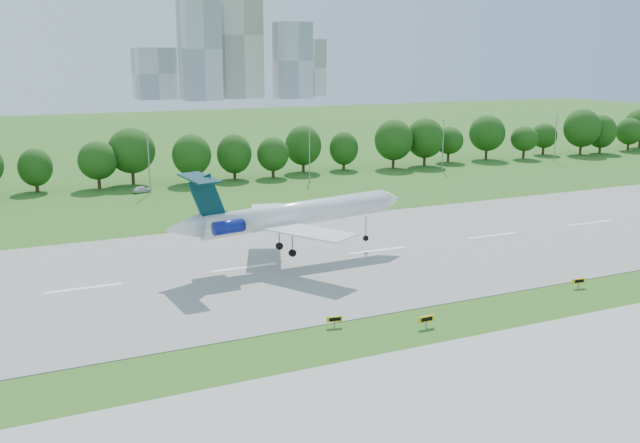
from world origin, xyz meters
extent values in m
plane|color=#295F19|center=(0.00, 0.00, 0.00)|extent=(600.00, 600.00, 0.00)
cube|color=gray|center=(0.00, 25.00, 0.04)|extent=(400.00, 45.00, 0.08)
cube|color=#ADADA8|center=(0.00, -18.00, 0.04)|extent=(400.00, 23.00, 0.08)
cylinder|color=#382314|center=(-20.00, 92.00, 1.80)|extent=(0.70, 0.70, 3.60)
sphere|color=#163C0F|center=(-20.00, 92.00, 6.20)|extent=(8.40, 8.40, 8.40)
cylinder|color=#382314|center=(20.00, 92.00, 1.80)|extent=(0.70, 0.70, 3.60)
sphere|color=#163C0F|center=(20.00, 92.00, 6.20)|extent=(8.40, 8.40, 8.40)
cylinder|color=#382314|center=(60.00, 92.00, 1.80)|extent=(0.70, 0.70, 3.60)
sphere|color=#163C0F|center=(60.00, 92.00, 6.20)|extent=(8.40, 8.40, 8.40)
cylinder|color=#382314|center=(100.00, 92.00, 1.80)|extent=(0.70, 0.70, 3.60)
sphere|color=#163C0F|center=(100.00, 92.00, 6.20)|extent=(8.40, 8.40, 8.40)
cylinder|color=gray|center=(-20.00, 82.00, 6.00)|extent=(0.24, 0.24, 12.00)
cube|color=gray|center=(-20.00, 82.00, 12.10)|extent=(0.90, 0.25, 0.18)
cylinder|color=gray|center=(15.00, 82.00, 6.00)|extent=(0.24, 0.24, 12.00)
cube|color=gray|center=(15.00, 82.00, 12.10)|extent=(0.90, 0.25, 0.18)
cylinder|color=gray|center=(50.00, 82.00, 6.00)|extent=(0.24, 0.24, 12.00)
cube|color=gray|center=(50.00, 82.00, 12.10)|extent=(0.90, 0.25, 0.18)
cylinder|color=gray|center=(85.00, 82.00, 6.00)|extent=(0.24, 0.24, 12.00)
cube|color=gray|center=(85.00, 82.00, 12.10)|extent=(0.90, 0.25, 0.18)
cube|color=#B2B2B7|center=(75.00, 380.00, 31.00)|extent=(22.00, 22.00, 62.00)
cube|color=beige|center=(105.00, 395.00, 40.00)|extent=(26.00, 26.00, 80.00)
cube|color=#B2B2B7|center=(135.00, 375.00, 24.00)|extent=(20.00, 20.00, 48.00)
cube|color=beige|center=(158.00, 400.00, 19.00)|extent=(18.00, 18.00, 38.00)
cube|color=#B2B2B7|center=(52.00, 405.00, 16.00)|extent=(24.00, 24.00, 32.00)
cylinder|color=white|center=(-12.40, 25.00, 6.57)|extent=(27.04, 4.82, 4.05)
cone|color=white|center=(2.40, 25.94, 7.08)|extent=(3.16, 3.31, 3.22)
cone|color=white|center=(-27.91, 24.01, 6.39)|extent=(4.58, 3.40, 3.27)
cube|color=white|center=(-13.61, 18.66, 5.62)|extent=(9.49, 12.34, 0.38)
cube|color=white|center=(-14.40, 31.14, 5.62)|extent=(8.40, 12.44, 0.38)
cube|color=#042B34|center=(-24.88, 24.21, 9.85)|extent=(4.70, 0.74, 6.08)
cube|color=#042B34|center=(-25.77, 24.15, 12.41)|extent=(3.40, 8.65, 0.29)
cylinder|color=navy|center=(-22.95, 22.00, 6.47)|extent=(3.91, 1.94, 1.83)
cylinder|color=navy|center=(-23.24, 26.64, 6.47)|extent=(3.91, 1.94, 1.83)
cylinder|color=gray|center=(-1.70, 25.68, 3.44)|extent=(0.18, 0.18, 3.13)
cylinder|color=black|center=(-1.70, 25.68, 1.88)|extent=(0.82, 0.32, 0.80)
cylinder|color=gray|center=(-14.06, 22.93, 3.44)|extent=(0.21, 0.21, 3.13)
cylinder|color=black|center=(-14.06, 22.93, 1.88)|extent=(1.01, 0.46, 0.98)
cylinder|color=gray|center=(-14.31, 26.85, 3.44)|extent=(0.21, 0.21, 3.13)
cylinder|color=black|center=(-14.31, 26.85, 1.88)|extent=(1.01, 0.46, 0.98)
cube|color=gray|center=(-18.48, 1.56, 0.36)|extent=(0.12, 0.12, 0.71)
cube|color=#F1B60C|center=(-18.48, 1.56, 0.87)|extent=(1.63, 0.50, 0.56)
cube|color=black|center=(-18.50, 1.45, 0.87)|extent=(1.20, 0.26, 0.36)
cube|color=gray|center=(-10.13, -2.53, 0.39)|extent=(0.11, 0.11, 0.78)
cube|color=#F1B60C|center=(-10.13, -2.53, 0.94)|extent=(1.78, 0.22, 0.61)
cube|color=black|center=(-10.13, -2.65, 0.94)|extent=(1.33, 0.04, 0.39)
cube|color=gray|center=(13.30, 0.54, 0.36)|extent=(0.12, 0.12, 0.72)
cube|color=#F1B60C|center=(13.30, 0.54, 0.88)|extent=(1.66, 0.41, 0.57)
cube|color=black|center=(13.28, 0.43, 0.88)|extent=(1.23, 0.19, 0.36)
imported|color=silver|center=(-21.30, 83.67, 0.66)|extent=(4.20, 2.76, 1.33)
camera|label=1|loc=(-48.61, -59.43, 26.85)|focal=40.00mm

